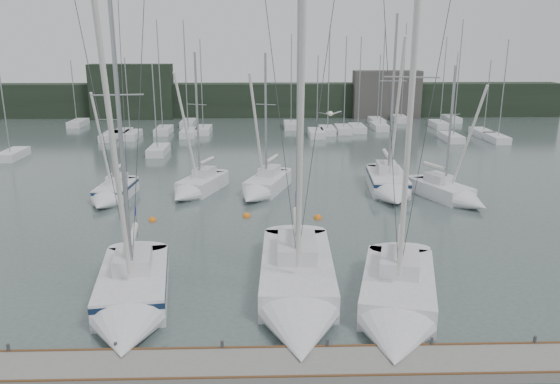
% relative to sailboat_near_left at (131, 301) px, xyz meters
% --- Properties ---
extents(ground, '(160.00, 160.00, 0.00)m').
position_rel_sailboat_near_left_xyz_m(ground, '(6.26, 0.56, -0.64)').
color(ground, '#465653').
rests_on(ground, ground).
extents(dock, '(24.00, 2.00, 0.40)m').
position_rel_sailboat_near_left_xyz_m(dock, '(6.26, -4.44, -0.44)').
color(dock, slate).
rests_on(dock, ground).
extents(far_treeline, '(90.00, 4.00, 5.00)m').
position_rel_sailboat_near_left_xyz_m(far_treeline, '(6.26, 62.56, 1.86)').
color(far_treeline, black).
rests_on(far_treeline, ground).
extents(far_building_left, '(12.00, 3.00, 8.00)m').
position_rel_sailboat_near_left_xyz_m(far_building_left, '(-13.74, 60.56, 3.36)').
color(far_building_left, black).
rests_on(far_building_left, ground).
extents(far_building_right, '(10.00, 3.00, 7.00)m').
position_rel_sailboat_near_left_xyz_m(far_building_right, '(24.26, 60.56, 2.86)').
color(far_building_right, '#42403D').
rests_on(far_building_right, ground).
extents(mast_forest, '(54.53, 28.32, 14.27)m').
position_rel_sailboat_near_left_xyz_m(mast_forest, '(8.62, 46.84, -0.16)').
color(mast_forest, silver).
rests_on(mast_forest, ground).
extents(sailboat_near_left, '(4.38, 9.78, 15.94)m').
position_rel_sailboat_near_left_xyz_m(sailboat_near_left, '(0.00, 0.00, 0.00)').
color(sailboat_near_left, silver).
rests_on(sailboat_near_left, ground).
extents(sailboat_near_center, '(3.88, 12.36, 16.77)m').
position_rel_sailboat_near_left_xyz_m(sailboat_near_center, '(7.37, 0.39, -0.04)').
color(sailboat_near_center, silver).
rests_on(sailboat_near_center, ground).
extents(sailboat_near_right, '(5.46, 10.12, 17.24)m').
position_rel_sailboat_near_left_xyz_m(sailboat_near_right, '(11.54, -0.89, -0.02)').
color(sailboat_near_right, silver).
rests_on(sailboat_near_right, ground).
extents(sailboat_mid_a, '(2.65, 6.38, 9.99)m').
position_rel_sailboat_near_left_xyz_m(sailboat_mid_a, '(-5.49, 17.32, -0.11)').
color(sailboat_mid_a, silver).
rests_on(sailboat_mid_a, ground).
extents(sailboat_mid_b, '(4.51, 7.03, 11.44)m').
position_rel_sailboat_near_left_xyz_m(sailboat_mid_b, '(0.47, 18.91, -0.10)').
color(sailboat_mid_b, silver).
rests_on(sailboat_mid_b, ground).
extents(sailboat_mid_c, '(4.63, 7.79, 11.37)m').
position_rel_sailboat_near_left_xyz_m(sailboat_mid_c, '(5.68, 18.78, -0.08)').
color(sailboat_mid_c, silver).
rests_on(sailboat_mid_c, ground).
extents(sailboat_mid_d, '(3.50, 8.93, 14.35)m').
position_rel_sailboat_near_left_xyz_m(sailboat_mid_d, '(15.57, 18.59, 0.02)').
color(sailboat_mid_d, silver).
rests_on(sailboat_mid_d, ground).
extents(sailboat_mid_e, '(4.91, 7.30, 10.58)m').
position_rel_sailboat_near_left_xyz_m(sailboat_mid_e, '(19.85, 16.45, -0.11)').
color(sailboat_mid_e, silver).
rests_on(sailboat_mid_e, ground).
extents(buoy_a, '(0.56, 0.56, 0.56)m').
position_rel_sailboat_near_left_xyz_m(buoy_a, '(4.65, 13.48, -0.64)').
color(buoy_a, orange).
rests_on(buoy_a, ground).
extents(buoy_b, '(0.56, 0.56, 0.56)m').
position_rel_sailboat_near_left_xyz_m(buoy_b, '(9.46, 12.97, -0.64)').
color(buoy_b, orange).
rests_on(buoy_b, ground).
extents(buoy_c, '(0.53, 0.53, 0.53)m').
position_rel_sailboat_near_left_xyz_m(buoy_c, '(-1.59, 12.80, -0.64)').
color(buoy_c, orange).
rests_on(buoy_c, ground).
extents(seagull, '(1.04, 0.58, 0.21)m').
position_rel_sailboat_near_left_xyz_m(seagull, '(8.76, 1.62, 7.94)').
color(seagull, white).
rests_on(seagull, ground).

